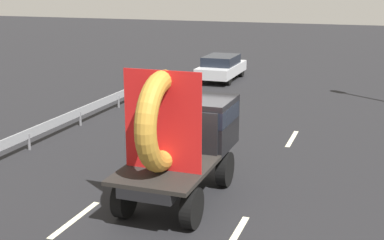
% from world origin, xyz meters
% --- Properties ---
extents(ground_plane, '(120.00, 120.00, 0.00)m').
position_xyz_m(ground_plane, '(0.00, 0.00, 0.00)').
color(ground_plane, black).
extents(flatbed_truck, '(2.02, 4.37, 3.53)m').
position_xyz_m(flatbed_truck, '(-0.09, -0.27, 1.69)').
color(flatbed_truck, black).
rests_on(flatbed_truck, ground_plane).
extents(distant_sedan, '(1.86, 4.34, 1.42)m').
position_xyz_m(distant_sedan, '(-3.89, 15.93, 0.76)').
color(distant_sedan, black).
rests_on(distant_sedan, ground_plane).
extents(guardrail, '(0.10, 12.84, 0.71)m').
position_xyz_m(guardrail, '(-6.29, 6.30, 0.53)').
color(guardrail, gray).
rests_on(guardrail, ground_plane).
extents(lane_dash_left_near, '(0.16, 2.06, 0.01)m').
position_xyz_m(lane_dash_left_near, '(-1.99, -2.59, 0.00)').
color(lane_dash_left_near, beige).
rests_on(lane_dash_left_near, ground_plane).
extents(lane_dash_left_far, '(0.16, 2.09, 0.01)m').
position_xyz_m(lane_dash_left_far, '(-1.99, 5.17, 0.00)').
color(lane_dash_left_far, beige).
rests_on(lane_dash_left_far, ground_plane).
extents(lane_dash_right_far, '(0.16, 2.06, 0.01)m').
position_xyz_m(lane_dash_right_far, '(1.80, 5.71, 0.00)').
color(lane_dash_right_far, beige).
rests_on(lane_dash_right_far, ground_plane).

